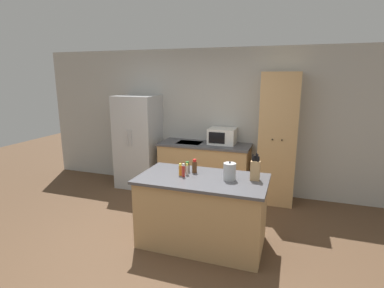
{
  "coord_description": "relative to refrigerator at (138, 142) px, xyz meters",
  "views": [
    {
      "loc": [
        1.35,
        -3.01,
        2.11
      ],
      "look_at": [
        -0.16,
        1.4,
        1.05
      ],
      "focal_mm": 28.0,
      "sensor_mm": 36.0,
      "label": 1
    }
  ],
  "objects": [
    {
      "name": "ground_plane",
      "position": [
        1.45,
        -1.98,
        -0.88
      ],
      "size": [
        14.0,
        14.0,
        0.0
      ],
      "primitive_type": "plane",
      "color": "brown"
    },
    {
      "name": "wall_back",
      "position": [
        1.45,
        0.35,
        0.42
      ],
      "size": [
        7.2,
        0.06,
        2.6
      ],
      "color": "#B2B2AD",
      "rests_on": "ground_plane"
    },
    {
      "name": "refrigerator",
      "position": [
        0.0,
        0.0,
        0.0
      ],
      "size": [
        0.77,
        0.67,
        1.76
      ],
      "color": "#B7BABC",
      "rests_on": "ground_plane"
    },
    {
      "name": "back_counter",
      "position": [
        1.32,
        0.02,
        -0.41
      ],
      "size": [
        1.64,
        0.64,
        0.93
      ],
      "color": "tan",
      "rests_on": "ground_plane"
    },
    {
      "name": "pantry_cabinet",
      "position": [
        2.58,
        0.06,
        0.21
      ],
      "size": [
        0.6,
        0.54,
        2.18
      ],
      "color": "tan",
      "rests_on": "ground_plane"
    },
    {
      "name": "kitchen_island",
      "position": [
        1.78,
        -1.63,
        -0.43
      ],
      "size": [
        1.59,
        0.86,
        0.89
      ],
      "color": "tan",
      "rests_on": "ground_plane"
    },
    {
      "name": "microwave",
      "position": [
        1.62,
        0.12,
        0.19
      ],
      "size": [
        0.47,
        0.38,
        0.28
      ],
      "color": "white",
      "rests_on": "back_counter"
    },
    {
      "name": "knife_block",
      "position": [
        2.41,
        -1.51,
        0.14
      ],
      "size": [
        0.11,
        0.08,
        0.34
      ],
      "color": "tan",
      "rests_on": "kitchen_island"
    },
    {
      "name": "spice_bottle_tall_dark",
      "position": [
        1.57,
        -1.59,
        0.08
      ],
      "size": [
        0.04,
        0.04,
        0.14
      ],
      "color": "beige",
      "rests_on": "kitchen_island"
    },
    {
      "name": "spice_bottle_short_red",
      "position": [
        1.63,
        -1.47,
        0.09
      ],
      "size": [
        0.06,
        0.06,
        0.18
      ],
      "color": "#563319",
      "rests_on": "kitchen_island"
    },
    {
      "name": "spice_bottle_amber_oil",
      "position": [
        1.55,
        -1.67,
        0.09
      ],
      "size": [
        0.04,
        0.04,
        0.17
      ],
      "color": "#B2281E",
      "rests_on": "kitchen_island"
    },
    {
      "name": "spice_bottle_green_herb",
      "position": [
        1.53,
        -1.48,
        0.07
      ],
      "size": [
        0.06,
        0.06,
        0.14
      ],
      "color": "#563319",
      "rests_on": "kitchen_island"
    },
    {
      "name": "spice_bottle_pale_salt",
      "position": [
        1.5,
        -1.64,
        0.08
      ],
      "size": [
        0.04,
        0.04,
        0.16
      ],
      "color": "orange",
      "rests_on": "kitchen_island"
    },
    {
      "name": "kettle",
      "position": [
        2.11,
        -1.59,
        0.11
      ],
      "size": [
        0.15,
        0.15,
        0.23
      ],
      "color": "#B2B5B7",
      "rests_on": "kitchen_island"
    }
  ]
}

